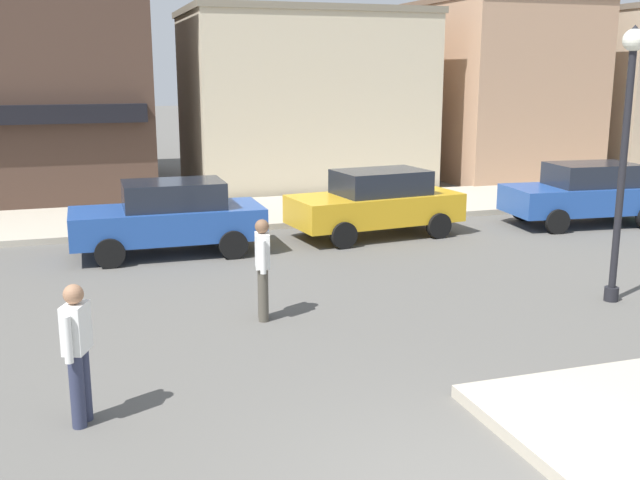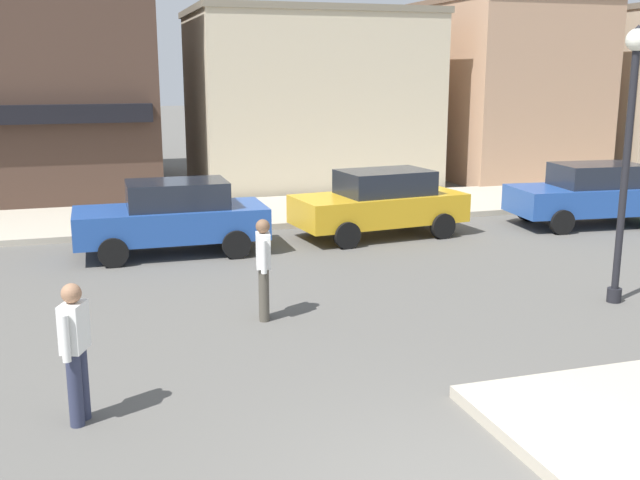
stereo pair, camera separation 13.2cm
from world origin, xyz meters
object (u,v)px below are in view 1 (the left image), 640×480
(parked_car_second, at_px, (376,202))
(pedestrian_crossing_near, at_px, (78,350))
(lamp_post, at_px, (626,126))
(parked_car_nearest, at_px, (169,217))
(parked_car_third, at_px, (587,193))
(pedestrian_crossing_far, at_px, (263,266))

(parked_car_second, xyz_separation_m, pedestrian_crossing_near, (-6.78, -7.98, 0.06))
(lamp_post, height_order, parked_car_second, lamp_post)
(parked_car_second, bearing_deg, parked_car_nearest, -176.70)
(lamp_post, bearing_deg, pedestrian_crossing_near, -167.25)
(parked_car_nearest, height_order, pedestrian_crossing_near, pedestrian_crossing_near)
(parked_car_third, height_order, pedestrian_crossing_far, pedestrian_crossing_far)
(parked_car_nearest, height_order, parked_car_third, same)
(parked_car_second, relative_size, pedestrian_crossing_far, 2.59)
(parked_car_second, xyz_separation_m, pedestrian_crossing_far, (-4.01, -5.13, 0.06))
(parked_car_nearest, bearing_deg, lamp_post, -40.46)
(pedestrian_crossing_near, bearing_deg, parked_car_second, 49.62)
(lamp_post, xyz_separation_m, parked_car_nearest, (-6.73, 5.74, -2.15))
(pedestrian_crossing_far, bearing_deg, lamp_post, -8.60)
(parked_car_second, distance_m, pedestrian_crossing_far, 6.51)
(parked_car_nearest, relative_size, parked_car_third, 0.97)
(parked_car_second, bearing_deg, pedestrian_crossing_far, -128.02)
(parked_car_second, distance_m, parked_car_third, 5.59)
(parked_car_nearest, xyz_separation_m, pedestrian_crossing_near, (-1.92, -7.70, 0.06))
(parked_car_nearest, relative_size, pedestrian_crossing_far, 2.49)
(pedestrian_crossing_near, bearing_deg, pedestrian_crossing_far, 45.76)
(lamp_post, height_order, pedestrian_crossing_near, lamp_post)
(lamp_post, bearing_deg, parked_car_third, 56.56)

